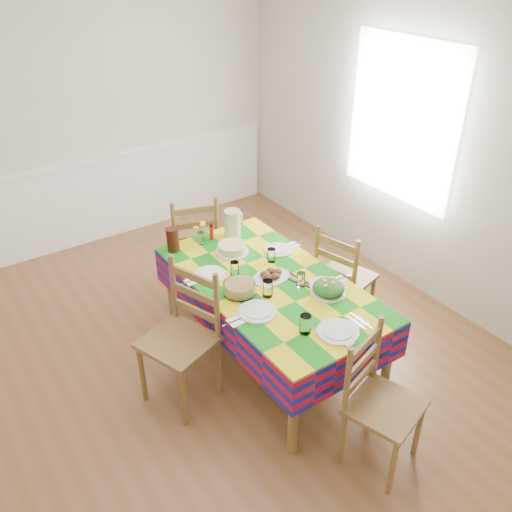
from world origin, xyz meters
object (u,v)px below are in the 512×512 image
(tea_pitcher, at_px, (173,240))
(chair_left, at_px, (183,338))
(chair_far, at_px, (194,244))
(chair_right, at_px, (342,279))
(chair_near, at_px, (379,403))
(meat_platter, at_px, (271,276))
(dining_table, at_px, (270,290))
(green_pitcher, at_px, (232,224))

(tea_pitcher, xyz_separation_m, chair_left, (-0.35, -0.78, -0.30))
(chair_left, bearing_deg, chair_far, 127.89)
(chair_right, bearing_deg, chair_near, 131.91)
(tea_pitcher, xyz_separation_m, chair_far, (0.37, 0.35, -0.33))
(meat_platter, relative_size, chair_left, 0.29)
(meat_platter, xyz_separation_m, tea_pitcher, (-0.41, 0.77, 0.08))
(chair_left, bearing_deg, chair_right, 68.96)
(chair_near, distance_m, chair_left, 1.37)
(chair_right, bearing_deg, dining_table, 74.04)
(dining_table, height_order, chair_left, chair_left)
(chair_near, xyz_separation_m, chair_left, (-0.71, 1.17, 0.04))
(dining_table, xyz_separation_m, chair_far, (-0.01, 1.15, -0.15))
(tea_pitcher, distance_m, chair_near, 2.02)
(dining_table, height_order, meat_platter, meat_platter)
(dining_table, height_order, chair_near, chair_near)
(chair_near, distance_m, chair_far, 2.31)
(chair_far, distance_m, chair_right, 1.38)
(dining_table, bearing_deg, chair_right, -0.90)
(tea_pitcher, bearing_deg, chair_far, 44.14)
(meat_platter, distance_m, chair_far, 1.15)
(green_pitcher, bearing_deg, chair_left, -140.54)
(chair_near, xyz_separation_m, chair_far, (-0.00, 2.31, 0.02))
(tea_pitcher, height_order, chair_left, chair_left)
(chair_right, bearing_deg, meat_platter, 71.75)
(meat_platter, height_order, chair_far, chair_far)
(chair_far, bearing_deg, meat_platter, 108.76)
(chair_left, bearing_deg, meat_platter, 70.90)
(dining_table, height_order, chair_far, chair_far)
(dining_table, xyz_separation_m, chair_near, (-0.01, -1.15, -0.17))
(chair_near, bearing_deg, green_pitcher, 68.16)
(dining_table, bearing_deg, chair_left, 178.72)
(dining_table, bearing_deg, green_pitcher, 78.94)
(green_pitcher, relative_size, chair_far, 0.24)
(chair_left, bearing_deg, green_pitcher, 109.52)
(meat_platter, bearing_deg, dining_table, -138.16)
(meat_platter, relative_size, tea_pitcher, 1.51)
(dining_table, height_order, tea_pitcher, tea_pitcher)
(tea_pitcher, distance_m, chair_far, 0.61)
(meat_platter, bearing_deg, chair_right, -3.19)
(green_pitcher, xyz_separation_m, tea_pitcher, (-0.52, 0.06, -0.02))
(chair_far, distance_m, chair_left, 1.34)
(meat_platter, xyz_separation_m, chair_far, (-0.04, 1.13, -0.25))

